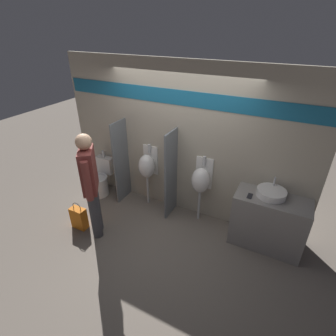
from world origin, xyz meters
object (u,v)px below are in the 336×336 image
(sink_basin, at_px, (271,193))
(urinal_near_counter, at_px, (147,166))
(shopping_bag, at_px, (79,218))
(toilet, at_px, (100,180))
(person_in_vest, at_px, (91,183))
(cell_phone, at_px, (250,196))
(urinal_far, at_px, (201,180))

(sink_basin, height_order, urinal_near_counter, urinal_near_counter)
(shopping_bag, bearing_deg, toilet, 110.56)
(sink_basin, relative_size, person_in_vest, 0.24)
(sink_basin, height_order, person_in_vest, person_in_vest)
(sink_basin, height_order, cell_phone, sink_basin)
(urinal_near_counter, bearing_deg, shopping_bag, -120.20)
(urinal_near_counter, xyz_separation_m, shopping_bag, (-0.69, -1.18, -0.62))
(cell_phone, height_order, toilet, cell_phone)
(person_in_vest, bearing_deg, urinal_far, -88.45)
(urinal_far, distance_m, person_in_vest, 1.80)
(cell_phone, xyz_separation_m, urinal_far, (-0.85, 0.21, -0.08))
(urinal_far, bearing_deg, cell_phone, -13.81)
(toilet, height_order, shopping_bag, toilet)
(toilet, bearing_deg, sink_basin, 1.96)
(sink_basin, xyz_separation_m, urinal_near_counter, (-2.19, 0.05, -0.13))
(urinal_near_counter, distance_m, shopping_bag, 1.50)
(urinal_far, bearing_deg, urinal_near_counter, 180.00)
(toilet, height_order, person_in_vest, person_in_vest)
(urinal_near_counter, height_order, person_in_vest, person_in_vest)
(urinal_far, relative_size, toilet, 1.38)
(shopping_bag, bearing_deg, urinal_far, 33.93)
(sink_basin, height_order, urinal_far, urinal_far)
(toilet, bearing_deg, cell_phone, -0.83)
(cell_phone, relative_size, urinal_far, 0.11)
(cell_phone, xyz_separation_m, shopping_bag, (-2.60, -0.97, -0.70))
(cell_phone, relative_size, person_in_vest, 0.08)
(cell_phone, distance_m, shopping_bag, 2.86)
(cell_phone, bearing_deg, sink_basin, 29.32)
(toilet, relative_size, person_in_vest, 0.49)
(cell_phone, xyz_separation_m, toilet, (-2.98, 0.04, -0.61))
(sink_basin, distance_m, cell_phone, 0.32)
(urinal_far, relative_size, shopping_bag, 2.34)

